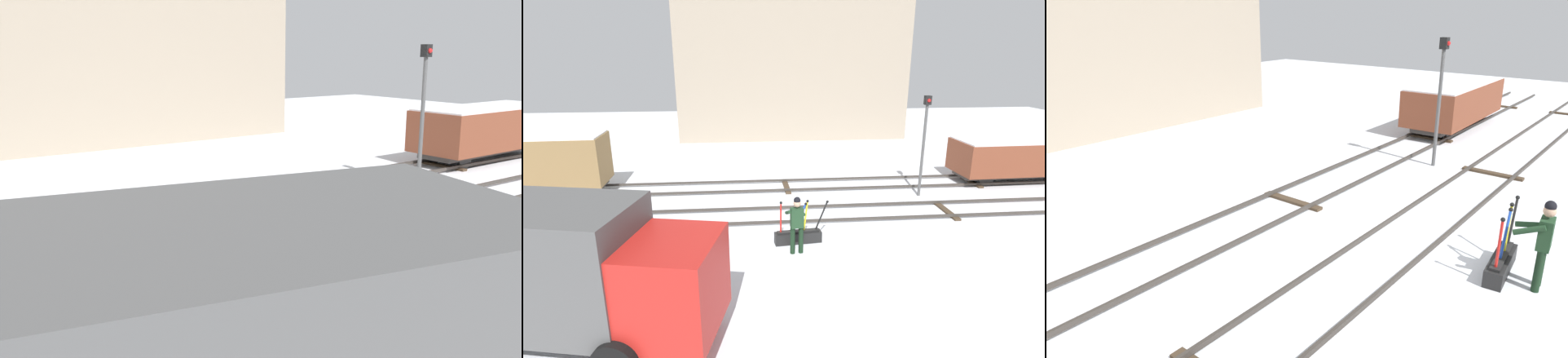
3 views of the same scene
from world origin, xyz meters
TOP-DOWN VIEW (x-y plane):
  - ground_plane at (0.00, 0.00)m, footprint 60.00×60.00m
  - track_main_line at (0.00, 0.00)m, footprint 44.00×1.94m
  - track_siding_near at (0.00, 3.57)m, footprint 44.00×1.94m
  - switch_lever_frame at (-0.20, -2.17)m, footprint 1.77×0.52m
  - rail_worker at (-0.34, -2.88)m, footprint 0.59×0.74m
  - delivery_truck at (-5.68, -6.43)m, footprint 6.59×3.46m
  - signal_post at (5.56, 1.92)m, footprint 0.24×0.32m
  - apartment_building at (1.61, 17.01)m, footprint 15.98×6.63m
  - freight_car_mid_siding at (11.18, 3.57)m, footprint 6.38×2.42m
  - freight_car_near_switch at (-10.53, 3.57)m, footprint 5.43×2.32m

SIDE VIEW (x-z plane):
  - ground_plane at x=0.00m, z-range 0.00..0.00m
  - track_siding_near at x=0.00m, z-range 0.02..0.20m
  - track_main_line at x=0.00m, z-range 0.02..0.20m
  - switch_lever_frame at x=-0.20m, z-range -0.48..0.98m
  - rail_worker at x=-0.34m, z-range 0.12..1.95m
  - freight_car_mid_siding at x=11.18m, z-range 0.18..2.21m
  - freight_car_near_switch at x=-10.53m, z-range 0.18..2.79m
  - delivery_truck at x=-5.68m, z-range 0.17..3.24m
  - signal_post at x=5.56m, z-range 0.45..4.70m
  - apartment_building at x=1.61m, z-range 0.01..10.66m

